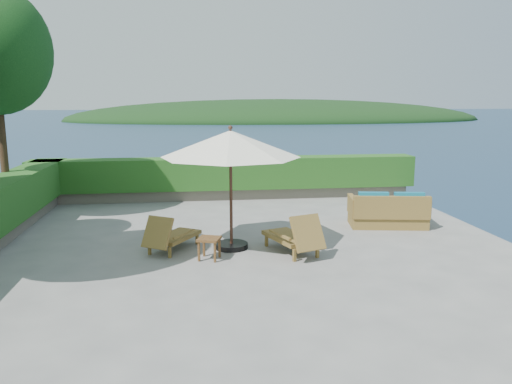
{
  "coord_description": "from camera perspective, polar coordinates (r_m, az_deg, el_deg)",
  "views": [
    {
      "loc": [
        -1.17,
        -10.44,
        3.21
      ],
      "look_at": [
        0.3,
        0.8,
        1.1
      ],
      "focal_mm": 35.0,
      "sensor_mm": 36.0,
      "label": 1
    }
  ],
  "objects": [
    {
      "name": "offshore_island",
      "position": [
        152.83,
        2.42,
        8.21
      ],
      "size": [
        126.0,
        57.6,
        12.6
      ],
      "primitive_type": "ellipsoid",
      "color": "black",
      "rests_on": "ocean"
    },
    {
      "name": "ocean",
      "position": [
        12.21,
        -0.97,
        -20.04
      ],
      "size": [
        600.0,
        600.0,
        0.0
      ],
      "primitive_type": "plane",
      "color": "#162E46",
      "rests_on": "ground"
    },
    {
      "name": "lounge_left",
      "position": [
        10.85,
        -9.76,
        -4.9
      ],
      "size": [
        1.27,
        1.54,
        0.84
      ],
      "rotation": [
        0.0,
        0.0,
        -0.56
      ],
      "color": "olive",
      "rests_on": "ground"
    },
    {
      "name": "planter_wall_far",
      "position": [
        16.37,
        -3.23,
        -0.14
      ],
      "size": [
        12.0,
        0.6,
        0.36
      ],
      "primitive_type": "cube",
      "color": "slate",
      "rests_on": "ground"
    },
    {
      "name": "hedge_far",
      "position": [
        16.26,
        -3.25,
        2.18
      ],
      "size": [
        12.4,
        0.9,
        1.0
      ],
      "primitive_type": "cube",
      "color": "#1E4C15",
      "rests_on": "planter_wall_far"
    },
    {
      "name": "ground",
      "position": [
        10.99,
        -1.02,
        -6.44
      ],
      "size": [
        12.0,
        12.0,
        0.0
      ],
      "primitive_type": "plane",
      "color": "gray",
      "rests_on": "ground"
    },
    {
      "name": "foundation",
      "position": [
        11.54,
        -0.99,
        -13.83
      ],
      "size": [
        12.0,
        12.0,
        3.0
      ],
      "primitive_type": "cube",
      "color": "#5A5348",
      "rests_on": "ocean"
    },
    {
      "name": "wicker_loveseat",
      "position": [
        13.17,
        14.85,
        -2.28
      ],
      "size": [
        2.06,
        1.29,
        0.95
      ],
      "rotation": [
        0.0,
        0.0,
        -0.17
      ],
      "color": "olive",
      "rests_on": "ground"
    },
    {
      "name": "patio_umbrella",
      "position": [
        10.57,
        -2.93,
        5.37
      ],
      "size": [
        3.36,
        3.36,
        2.67
      ],
      "rotation": [
        0.0,
        0.0,
        -0.13
      ],
      "color": "black",
      "rests_on": "ground"
    },
    {
      "name": "side_table",
      "position": [
        10.19,
        -5.37,
        -5.67
      ],
      "size": [
        0.54,
        0.54,
        0.45
      ],
      "rotation": [
        0.0,
        0.0,
        -0.34
      ],
      "color": "brown",
      "rests_on": "ground"
    },
    {
      "name": "lounge_right",
      "position": [
        10.54,
        4.45,
        -5.04
      ],
      "size": [
        1.15,
        1.72,
        0.92
      ],
      "rotation": [
        0.0,
        0.0,
        0.34
      ],
      "color": "olive",
      "rests_on": "ground"
    }
  ]
}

